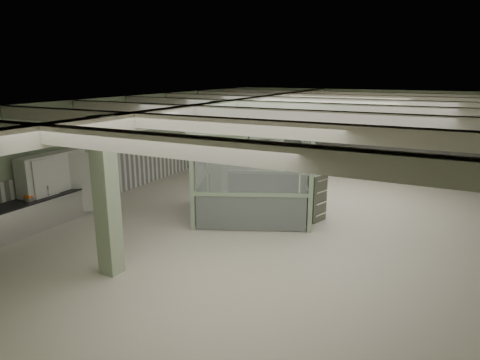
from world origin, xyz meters
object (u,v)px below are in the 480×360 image
at_px(prep_counter, 27,216).
at_px(walkin_cooler, 55,188).
at_px(guard_booth, 253,156).
at_px(filing_cabinet, 314,197).

height_order(prep_counter, walkin_cooler, walkin_cooler).
distance_m(walkin_cooler, guard_booth, 6.19).
xyz_separation_m(prep_counter, filing_cabinet, (7.08, 4.67, 0.28)).
xyz_separation_m(walkin_cooler, filing_cabinet, (7.16, 3.57, -0.26)).
relative_size(prep_counter, filing_cabinet, 3.31).
bearing_deg(filing_cabinet, prep_counter, -128.74).
bearing_deg(filing_cabinet, guard_booth, -148.22).
bearing_deg(guard_booth, filing_cabinet, -9.85).
relative_size(walkin_cooler, filing_cabinet, 1.48).
bearing_deg(walkin_cooler, guard_booth, 30.41).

